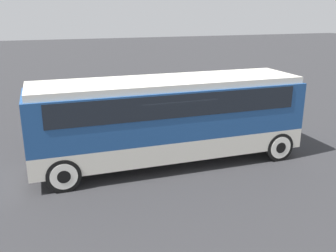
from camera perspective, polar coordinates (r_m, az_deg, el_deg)
ground_plane at (r=13.46m, az=0.00°, el=-5.49°), size 120.00×120.00×0.00m
tour_bus at (r=12.90m, az=0.40°, el=1.97°), size 9.33×2.53×3.00m
parked_car_near at (r=17.62m, az=-10.87°, el=2.16°), size 4.04×1.81×1.39m
parked_car_mid at (r=21.32m, az=-12.41°, el=4.78°), size 4.13×1.79×1.49m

